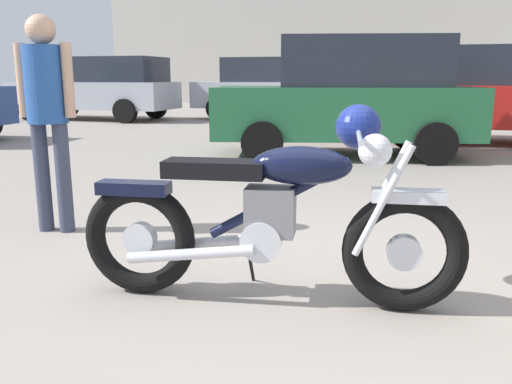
% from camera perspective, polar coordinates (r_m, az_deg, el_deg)
% --- Properties ---
extents(ground_plane, '(80.00, 80.00, 0.00)m').
position_cam_1_polar(ground_plane, '(3.09, 5.32, -10.67)').
color(ground_plane, gray).
extents(vintage_motorcycle, '(2.08, 0.73, 1.07)m').
position_cam_1_polar(vintage_motorcycle, '(2.82, 2.33, -2.35)').
color(vintage_motorcycle, black).
rests_on(vintage_motorcycle, ground_plane).
extents(bystander, '(0.46, 0.30, 1.66)m').
position_cam_1_polar(bystander, '(4.37, -21.73, 9.04)').
color(bystander, '#383D51').
rests_on(bystander, ground_plane).
extents(blue_hatchback_right, '(3.95, 1.93, 1.78)m').
position_cam_1_polar(blue_hatchback_right, '(8.28, 10.01, 10.18)').
color(blue_hatchback_right, black).
rests_on(blue_hatchback_right, ground_plane).
extents(white_estate_far, '(4.95, 2.63, 1.74)m').
position_cam_1_polar(white_estate_far, '(15.51, 2.62, 11.38)').
color(white_estate_far, black).
rests_on(white_estate_far, ground_plane).
extents(dark_sedan_left, '(4.94, 2.57, 1.74)m').
position_cam_1_polar(dark_sedan_left, '(10.76, 25.97, 9.74)').
color(dark_sedan_left, black).
rests_on(dark_sedan_left, ground_plane).
extents(pale_sedan_back, '(4.36, 2.26, 1.67)m').
position_cam_1_polar(pale_sedan_back, '(18.07, 11.07, 10.98)').
color(pale_sedan_back, black).
rests_on(pale_sedan_back, ground_plane).
extents(red_hatchback_near, '(4.96, 2.66, 1.74)m').
position_cam_1_polar(red_hatchback_near, '(15.92, -16.90, 10.90)').
color(red_hatchback_near, black).
rests_on(red_hatchback_near, ground_plane).
extents(industrial_building, '(24.58, 14.53, 20.32)m').
position_cam_1_polar(industrial_building, '(30.45, 11.62, 18.95)').
color(industrial_building, beige).
rests_on(industrial_building, ground_plane).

